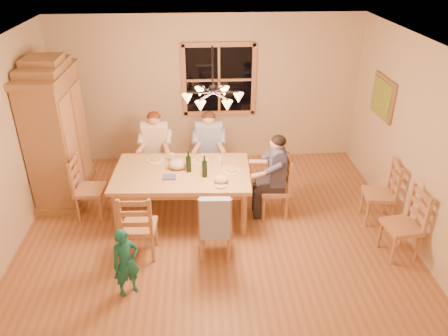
{
  "coord_description": "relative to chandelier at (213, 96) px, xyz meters",
  "views": [
    {
      "loc": [
        -0.18,
        -5.21,
        3.84
      ],
      "look_at": [
        0.14,
        0.1,
        1.01
      ],
      "focal_mm": 35.0,
      "sensor_mm": 36.0,
      "label": 1
    }
  ],
  "objects": [
    {
      "name": "wall_right",
      "position": [
        2.75,
        0.0,
        -0.73
      ],
      "size": [
        0.02,
        5.0,
        2.7
      ],
      "primitive_type": "cube",
      "color": "beige",
      "rests_on": "floor"
    },
    {
      "name": "wine_bottle_a",
      "position": [
        -0.35,
        0.49,
        -1.15
      ],
      "size": [
        0.08,
        0.08,
        0.33
      ],
      "primitive_type": "cylinder",
      "color": "black",
      "rests_on": "dining_table"
    },
    {
      "name": "wine_bottle_b",
      "position": [
        -0.12,
        0.32,
        -1.15
      ],
      "size": [
        0.08,
        0.08,
        0.33
      ],
      "primitive_type": "cylinder",
      "color": "black",
      "rests_on": "dining_table"
    },
    {
      "name": "painting",
      "position": [
        2.71,
        1.2,
        -0.48
      ],
      "size": [
        0.06,
        0.78,
        0.64
      ],
      "color": "olive",
      "rests_on": "wall_right"
    },
    {
      "name": "floor",
      "position": [
        0.0,
        0.0,
        -2.08
      ],
      "size": [
        5.5,
        5.5,
        0.0
      ],
      "primitive_type": "plane",
      "color": "#976237",
      "rests_on": "ground"
    },
    {
      "name": "chair_far_left",
      "position": [
        -0.91,
        1.47,
        -1.77
      ],
      "size": [
        0.46,
        0.44,
        0.99
      ],
      "rotation": [
        0.0,
        0.0,
        3.09
      ],
      "color": "#A8704A",
      "rests_on": "floor"
    },
    {
      "name": "adult_plaid_man",
      "position": [
        -0.02,
        1.42,
        -1.24
      ],
      "size": [
        0.41,
        0.44,
        0.87
      ],
      "rotation": [
        0.0,
        0.0,
        3.09
      ],
      "color": "#2F5582",
      "rests_on": "floor"
    },
    {
      "name": "armoire",
      "position": [
        -2.42,
        1.25,
        -1.02
      ],
      "size": [
        0.66,
        1.4,
        2.3
      ],
      "color": "olive",
      "rests_on": "floor"
    },
    {
      "name": "adult_woman",
      "position": [
        -0.91,
        1.47,
        -1.24
      ],
      "size": [
        0.41,
        0.44,
        0.87
      ],
      "rotation": [
        0.0,
        0.0,
        3.09
      ],
      "color": "beige",
      "rests_on": "floor"
    },
    {
      "name": "plate_slate",
      "position": [
        0.28,
        0.46,
        -1.31
      ],
      "size": [
        0.26,
        0.26,
        0.02
      ],
      "primitive_type": "cylinder",
      "color": "white",
      "rests_on": "dining_table"
    },
    {
      "name": "ceiling",
      "position": [
        0.0,
        0.0,
        0.62
      ],
      "size": [
        5.5,
        5.0,
        0.02
      ],
      "primitive_type": "cube",
      "color": "white",
      "rests_on": "wall_back"
    },
    {
      "name": "wall_left",
      "position": [
        -2.75,
        0.0,
        -0.73
      ],
      "size": [
        0.02,
        5.0,
        2.7
      ],
      "primitive_type": "cube",
      "color": "beige",
      "rests_on": "floor"
    },
    {
      "name": "wine_glass_b",
      "position": [
        0.11,
        0.68,
        -1.25
      ],
      "size": [
        0.06,
        0.06,
        0.14
      ],
      "primitive_type": "cylinder",
      "color": "silver",
      "rests_on": "dining_table"
    },
    {
      "name": "napkin",
      "position": [
        -0.63,
        0.3,
        -1.3
      ],
      "size": [
        0.19,
        0.15,
        0.03
      ],
      "primitive_type": "cube",
      "rotation": [
        0.0,
        0.0,
        -0.05
      ],
      "color": "#495586",
      "rests_on": "dining_table"
    },
    {
      "name": "chair_spare_back",
      "position": [
        2.45,
        0.17,
        -1.77
      ],
      "size": [
        0.47,
        0.49,
        0.99
      ],
      "rotation": [
        0.0,
        0.0,
        1.44
      ],
      "color": "#A8704A",
      "rests_on": "floor"
    },
    {
      "name": "child",
      "position": [
        -1.09,
        -1.14,
        -1.63
      ],
      "size": [
        0.39,
        0.35,
        0.9
      ],
      "primitive_type": "imported",
      "rotation": [
        0.0,
        0.0,
        0.52
      ],
      "color": "#16675C",
      "rests_on": "floor"
    },
    {
      "name": "window",
      "position": [
        0.2,
        2.47,
        -0.53
      ],
      "size": [
        1.3,
        0.06,
        1.3
      ],
      "color": "black",
      "rests_on": "wall_back"
    },
    {
      "name": "chair_spare_front",
      "position": [
        2.45,
        -0.64,
        -1.77
      ],
      "size": [
        0.47,
        0.48,
        0.99
      ],
      "rotation": [
        0.0,
        0.0,
        1.68
      ],
      "color": "#A8704A",
      "rests_on": "floor"
    },
    {
      "name": "chair_near_right",
      "position": [
        -0.01,
        -0.48,
        -1.77
      ],
      "size": [
        0.46,
        0.44,
        0.99
      ],
      "rotation": [
        0.0,
        0.0,
        -0.05
      ],
      "color": "#A8704A",
      "rests_on": "floor"
    },
    {
      "name": "plate_plaid",
      "position": [
        -0.17,
        0.84,
        -1.31
      ],
      "size": [
        0.26,
        0.26,
        0.02
      ],
      "primitive_type": "cylinder",
      "color": "white",
      "rests_on": "dining_table"
    },
    {
      "name": "chair_end_right",
      "position": [
        0.93,
        0.42,
        -1.77
      ],
      "size": [
        0.44,
        0.46,
        0.99
      ],
      "rotation": [
        0.0,
        0.0,
        1.52
      ],
      "color": "#A8704A",
      "rests_on": "floor"
    },
    {
      "name": "chandelier",
      "position": [
        0.0,
        0.0,
        0.0
      ],
      "size": [
        0.77,
        0.68,
        0.71
      ],
      "color": "black",
      "rests_on": "ceiling"
    },
    {
      "name": "towel",
      "position": [
        -0.02,
        -0.67,
        -1.38
      ],
      "size": [
        0.38,
        0.12,
        0.58
      ],
      "primitive_type": "cube",
      "rotation": [
        0.0,
        0.0,
        -0.05
      ],
      "color": "#A3B7DC",
      "rests_on": "chair_near_right"
    },
    {
      "name": "dining_table",
      "position": [
        -0.46,
        0.49,
        -1.41
      ],
      "size": [
        2.07,
        1.33,
        0.76
      ],
      "rotation": [
        0.0,
        0.0,
        -0.05
      ],
      "color": "tan",
      "rests_on": "floor"
    },
    {
      "name": "cap",
      "position": [
        0.11,
        0.13,
        -1.26
      ],
      "size": [
        0.2,
        0.2,
        0.11
      ],
      "primitive_type": "ellipsoid",
      "color": "#C8B185",
      "rests_on": "dining_table"
    },
    {
      "name": "chair_far_right",
      "position": [
        -0.02,
        1.42,
        -1.77
      ],
      "size": [
        0.46,
        0.44,
        0.99
      ],
      "rotation": [
        0.0,
        0.0,
        3.09
      ],
      "color": "#A8704A",
      "rests_on": "floor"
    },
    {
      "name": "cloth_bundle",
      "position": [
        -0.52,
        0.59,
        -1.24
      ],
      "size": [
        0.28,
        0.22,
        0.15
      ],
      "primitive_type": "ellipsoid",
      "color": "#C3A78D",
      "rests_on": "dining_table"
    },
    {
      "name": "plate_woman",
      "position": [
        -0.88,
        0.88,
        -1.31
      ],
      "size": [
        0.26,
        0.26,
        0.02
      ],
      "primitive_type": "cylinder",
      "color": "white",
      "rests_on": "dining_table"
    },
    {
      "name": "chair_end_left",
      "position": [
        -1.85,
        0.56,
        -1.77
      ],
      "size": [
        0.44,
        0.46,
        0.99
      ],
      "rotation": [
        0.0,
        0.0,
        -1.62
      ],
      "color": "#A8704A",
      "rests_on": "floor"
    },
    {
      "name": "chair_near_left",
      "position": [
        -1.01,
        -0.43,
        -1.77
      ],
      "size": [
        0.46,
        0.44,
        0.99
      ],
      "rotation": [
        0.0,
        0.0,
        -0.05
      ],
      "color": "#A8704A",
      "rests_on": "floor"
    },
    {
      "name": "adult_slate_man",
      "position": [
        0.93,
        0.42,
        -1.24
      ],
      "size": [
        0.44,
        0.41,
        0.87
      ],
      "rotation": [
        0.0,
        0.0,
        1.52
      ],
      "color": "#42466A",
      "rests_on": "floor"
    },
    {
      "name": "wall_back",
      "position": [
        0.0,
        2.5,
        -0.73
      ],
      "size": [
        5.5,
        0.02,
        2.7
      ],
      "primitive_type": "cube",
      "color": "beige",
      "rests_on": "floor"
    },
    {
      "name": "wine_glass_a",
      "position": [
        -0.61,
        0.83,
        -1.25
      ],
      "size": [
        0.06,
        0.06,
        0.14
      ],
      "primitive_type": "cylinder",
      "color": "silver",
      "rests_on": "dining_table"
    }
  ]
}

